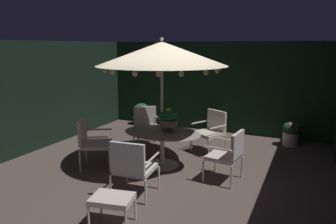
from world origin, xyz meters
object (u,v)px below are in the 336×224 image
ottoman_footrest (112,200)px  potted_plant_right_far (218,121)px  patio_dining_table (162,140)px  patio_umbrella (162,54)px  patio_chair_northeast (91,140)px  patio_chair_southeast (229,152)px  potted_plant_back_right (291,133)px  patio_chair_south (212,129)px  centerpiece_planter (169,118)px  potted_plant_front_corner (169,120)px  potted_plant_left_far (142,114)px  patio_chair_east (132,165)px  patio_chair_north (147,124)px

ottoman_footrest → potted_plant_right_far: 5.08m
patio_dining_table → potted_plant_right_far: patio_dining_table is taller
patio_umbrella → patio_chair_northeast: bearing=-151.7°
patio_umbrella → potted_plant_right_far: size_ratio=3.90×
patio_dining_table → patio_umbrella: (0.00, 0.00, 1.73)m
ottoman_footrest → patio_chair_southeast: bearing=63.0°
patio_umbrella → patio_chair_southeast: size_ratio=2.73×
potted_plant_back_right → patio_chair_northeast: bearing=-137.8°
patio_chair_south → patio_chair_southeast: bearing=-61.8°
centerpiece_planter → potted_plant_front_corner: bearing=114.7°
patio_chair_southeast → potted_plant_left_far: size_ratio=1.42×
potted_plant_left_far → potted_plant_right_far: size_ratio=1.00×
ottoman_footrest → potted_plant_front_corner: potted_plant_front_corner is taller
potted_plant_left_far → potted_plant_front_corner: potted_plant_left_far is taller
potted_plant_back_right → potted_plant_front_corner: bearing=178.8°
patio_chair_southeast → potted_plant_front_corner: patio_chair_southeast is taller
patio_chair_east → patio_chair_south: bearing=79.8°
patio_dining_table → patio_chair_northeast: size_ratio=1.59×
ottoman_footrest → potted_plant_front_corner: size_ratio=1.12×
potted_plant_left_far → patio_chair_southeast: bearing=-40.2°
potted_plant_right_far → potted_plant_back_right: (1.95, -0.27, -0.04)m
patio_umbrella → patio_chair_east: bearing=-83.4°
patio_umbrella → patio_chair_north: bearing=132.0°
centerpiece_planter → patio_chair_south: 1.40m
ottoman_footrest → potted_plant_back_right: potted_plant_back_right is taller
ottoman_footrest → potted_plant_left_far: 5.67m
patio_chair_east → ottoman_footrest: patio_chair_east is taller
potted_plant_right_far → patio_chair_north: bearing=-126.5°
centerpiece_planter → patio_chair_southeast: bearing=-9.6°
patio_umbrella → potted_plant_left_far: (-2.13, 2.84, -1.94)m
potted_plant_right_far → ottoman_footrest: bearing=-90.0°
patio_chair_northeast → potted_plant_back_right: bearing=42.2°
potted_plant_left_far → potted_plant_back_right: potted_plant_left_far is taller
patio_chair_northeast → potted_plant_right_far: (1.61, 3.50, -0.23)m
ottoman_footrest → patio_dining_table: bearing=98.8°
potted_plant_right_far → patio_chair_south: bearing=-78.9°
patio_chair_east → potted_plant_left_far: (-2.30, 4.27, -0.21)m
patio_chair_east → potted_plant_front_corner: bearing=106.8°
ottoman_footrest → patio_umbrella: bearing=98.8°
patio_chair_south → potted_plant_left_far: (-2.78, 1.57, -0.22)m
patio_dining_table → patio_chair_east: size_ratio=1.65×
patio_chair_northeast → ottoman_footrest: size_ratio=1.61×
patio_chair_east → patio_chair_northeast: bearing=152.4°
patio_chair_north → patio_chair_east: 2.73m
potted_plant_back_right → patio_chair_east: bearing=-118.2°
centerpiece_planter → patio_chair_south: size_ratio=0.51×
patio_dining_table → patio_chair_south: bearing=63.0°
patio_chair_north → patio_chair_northeast: size_ratio=0.93×
patio_umbrella → potted_plant_back_right: size_ratio=4.37×
patio_chair_north → potted_plant_right_far: size_ratio=1.43×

